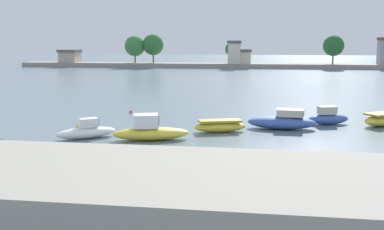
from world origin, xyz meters
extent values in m
plane|color=slate|center=(0.00, 0.00, 0.00)|extent=(400.00, 400.00, 0.00)
cube|color=#9E998C|center=(0.00, -6.22, 1.20)|extent=(64.58, 7.08, 2.40)
ellipsoid|color=white|center=(-9.71, 8.64, 0.39)|extent=(4.19, 3.46, 0.79)
cube|color=silver|center=(-9.53, 8.77, 1.10)|extent=(1.45, 1.34, 0.63)
cube|color=black|center=(-9.03, 9.12, 1.16)|extent=(0.46, 0.61, 0.44)
ellipsoid|color=yellow|center=(-5.03, 8.75, 0.45)|extent=(5.53, 2.97, 0.89)
cube|color=silver|center=(-5.35, 8.66, 1.35)|extent=(1.95, 1.67, 0.92)
cube|color=black|center=(-4.54, 8.88, 1.44)|extent=(0.38, 1.12, 0.64)
ellipsoid|color=yellow|center=(-0.53, 12.20, 0.38)|extent=(4.19, 2.45, 0.76)
cube|color=#A8952A|center=(-0.53, 12.20, 0.84)|extent=(3.37, 2.01, 0.16)
ellipsoid|color=#3856A8|center=(4.16, 14.10, 0.50)|extent=(5.32, 2.18, 1.01)
cube|color=#BCB2A3|center=(4.76, 14.09, 1.29)|extent=(2.04, 1.24, 0.56)
cube|color=black|center=(5.76, 14.07, 1.34)|extent=(0.10, 1.08, 0.39)
ellipsoid|color=#3856A8|center=(8.05, 16.53, 0.44)|extent=(3.66, 2.21, 0.88)
cube|color=#BCB2A3|center=(7.91, 16.49, 1.19)|extent=(1.57, 1.25, 0.63)
cube|color=black|center=(8.56, 16.70, 1.26)|extent=(0.32, 0.77, 0.44)
sphere|color=yellow|center=(-11.64, 11.91, 0.17)|extent=(0.34, 0.34, 0.34)
sphere|color=red|center=(-9.68, 19.88, 0.13)|extent=(0.26, 0.26, 0.26)
cube|color=gray|center=(0.00, 92.65, 0.58)|extent=(118.49, 6.34, 1.16)
cube|color=#B2A38E|center=(-47.25, 92.79, 2.47)|extent=(4.51, 4.80, 2.62)
cube|color=#565156|center=(-47.25, 92.79, 4.13)|extent=(4.97, 5.28, 0.70)
cube|color=beige|center=(-3.57, 91.71, 3.65)|extent=(3.04, 4.08, 4.98)
cube|color=#565156|center=(-3.57, 91.71, 6.48)|extent=(3.34, 4.48, 0.70)
cube|color=beige|center=(-1.13, 92.18, 2.60)|extent=(3.30, 3.74, 2.89)
cube|color=#565156|center=(-1.13, 92.18, 4.39)|extent=(3.63, 4.11, 0.70)
cylinder|color=brown|center=(-4.30, 93.62, 2.23)|extent=(0.36, 0.36, 2.14)
sphere|color=#235B2D|center=(-4.30, 93.62, 4.68)|extent=(3.45, 3.45, 3.45)
cylinder|color=brown|center=(-24.61, 93.07, 2.39)|extent=(0.36, 0.36, 2.48)
sphere|color=#2D6B33|center=(-24.61, 93.07, 5.79)|extent=(5.39, 5.39, 5.39)
cylinder|color=brown|center=(-29.36, 92.63, 2.25)|extent=(0.36, 0.36, 2.18)
sphere|color=#387A3D|center=(-29.36, 92.63, 5.46)|extent=(5.30, 5.30, 5.30)
cylinder|color=brown|center=(20.40, 92.87, 2.36)|extent=(0.36, 0.36, 2.42)
sphere|color=#235B2D|center=(20.40, 92.87, 5.59)|extent=(5.05, 5.05, 5.05)
camera|label=1|loc=(2.17, -20.88, 6.82)|focal=41.82mm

